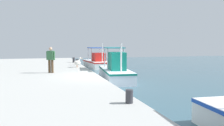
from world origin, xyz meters
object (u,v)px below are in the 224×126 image
Objects in this scene: mooring_bollard_second at (77,62)px; mooring_bollard_third at (129,96)px; fisherman_standing at (51,59)px; pelican at (77,62)px; fishing_boat_nearest at (97,62)px; mooring_bollard_nearest at (74,60)px; fishing_boat_second at (115,71)px.

mooring_bollard_third is at bearing 0.00° from mooring_bollard_second.
fisherman_standing is 8.97m from mooring_bollard_third.
pelican is 2.05m from mooring_bollard_second.
fishing_boat_nearest is at bearing 155.88° from pelican.
fisherman_standing reaches higher than mooring_bollard_nearest.
fishing_boat_second is at bearing 166.01° from mooring_bollard_third.
fishing_boat_nearest is at bearing 152.50° from fisherman_standing.
fishing_boat_nearest is at bearing 176.27° from fishing_boat_second.
fishing_boat_nearest is 5.94× the size of pelican.
mooring_bollard_second is at bearing 155.43° from fisherman_standing.
fisherman_standing is 8.38m from mooring_bollard_nearest.
pelican is at bearing 145.60° from fisherman_standing.
fishing_boat_nearest is 11.49m from fisherman_standing.
mooring_bollard_second is (-2.03, 0.22, -0.13)m from pelican.
pelican reaches higher than mooring_bollard_third.
fishing_boat_nearest is 19.00m from mooring_bollard_third.
mooring_bollard_nearest is at bearing 180.00° from mooring_bollard_second.
fishing_boat_nearest is at bearing 149.62° from mooring_bollard_second.
fishing_boat_nearest is 3.65m from mooring_bollard_nearest.
mooring_bollard_second is at bearing 180.00° from mooring_bollard_third.
fishing_boat_second is at bearing 17.28° from mooring_bollard_nearest.
fishing_boat_second is (9.53, -0.62, 0.10)m from fishing_boat_nearest.
mooring_bollard_second is at bearing 173.83° from pelican.
mooring_bollard_second is (-4.54, -2.30, 0.38)m from fishing_boat_second.
mooring_bollard_nearest is 16.64m from mooring_bollard_third.
fishing_boat_nearest is 10.36× the size of mooring_bollard_nearest.
fishing_boat_nearest reaches higher than mooring_bollard_second.
fishing_boat_nearest is at bearing 126.01° from mooring_bollard_nearest.
mooring_bollard_second is (4.99, -2.92, 0.47)m from fishing_boat_nearest.
fishing_boat_nearest is 5.80m from mooring_bollard_second.
fishing_boat_second is 11.08× the size of mooring_bollard_second.
mooring_bollard_second is at bearing -0.00° from mooring_bollard_nearest.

